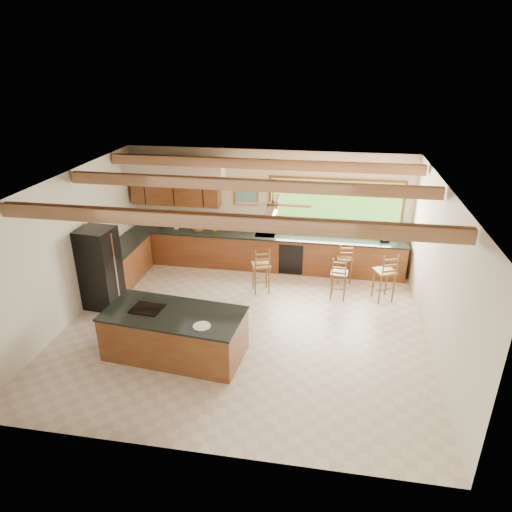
# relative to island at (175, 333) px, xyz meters

# --- Properties ---
(ground) EXTENTS (7.20, 7.20, 0.00)m
(ground) POSITION_rel_island_xyz_m (1.07, 1.08, -0.44)
(ground) COLOR beige
(ground) RESTS_ON ground
(room_shell) EXTENTS (7.27, 6.54, 3.02)m
(room_shell) POSITION_rel_island_xyz_m (0.90, 1.73, 1.77)
(room_shell) COLOR beige
(room_shell) RESTS_ON ground
(counter_run) EXTENTS (7.12, 3.10, 1.27)m
(counter_run) POSITION_rel_island_xyz_m (0.25, 3.60, 0.02)
(counter_run) COLOR brown
(counter_run) RESTS_ON ground
(island) EXTENTS (2.63, 1.44, 0.90)m
(island) POSITION_rel_island_xyz_m (0.00, 0.00, 0.00)
(island) COLOR brown
(island) RESTS_ON ground
(refrigerator) EXTENTS (0.76, 0.74, 1.80)m
(refrigerator) POSITION_rel_island_xyz_m (-2.15, 1.48, 0.46)
(refrigerator) COLOR black
(refrigerator) RESTS_ON ground
(bar_stool_a) EXTENTS (0.51, 0.51, 1.13)m
(bar_stool_a) POSITION_rel_island_xyz_m (1.17, 2.62, 0.23)
(bar_stool_a) COLOR brown
(bar_stool_a) RESTS_ON ground
(bar_stool_b) EXTENTS (0.43, 0.43, 1.03)m
(bar_stool_b) POSITION_rel_island_xyz_m (3.07, 3.47, 0.17)
(bar_stool_b) COLOR brown
(bar_stool_b) RESTS_ON ground
(bar_stool_c) EXTENTS (0.40, 0.40, 1.03)m
(bar_stool_c) POSITION_rel_island_xyz_m (2.95, 2.62, 0.17)
(bar_stool_c) COLOR brown
(bar_stool_c) RESTS_ON ground
(bar_stool_d) EXTENTS (0.55, 0.55, 1.17)m
(bar_stool_d) POSITION_rel_island_xyz_m (3.95, 2.70, 0.25)
(bar_stool_d) COLOR brown
(bar_stool_d) RESTS_ON ground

